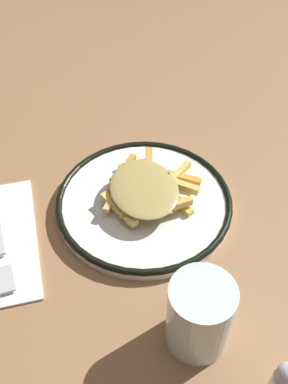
{
  "coord_description": "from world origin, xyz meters",
  "views": [
    {
      "loc": [
        0.09,
        0.49,
        0.57
      ],
      "look_at": [
        0.0,
        0.0,
        0.04
      ],
      "focal_mm": 43.13,
      "sensor_mm": 36.0,
      "label": 1
    }
  ],
  "objects_px": {
    "fries_heap": "(143,190)",
    "salt_shaker": "(284,383)",
    "water_glass": "(199,316)",
    "plate": "(144,202)",
    "fork": "(0,244)"
  },
  "relations": [
    {
      "from": "plate",
      "to": "fork",
      "type": "height_order",
      "value": "plate"
    },
    {
      "from": "plate",
      "to": "salt_shaker",
      "type": "bearing_deg",
      "value": 107.19
    },
    {
      "from": "fork",
      "to": "salt_shaker",
      "type": "xyz_separation_m",
      "value": [
        -0.33,
        0.28,
        0.03
      ]
    },
    {
      "from": "fork",
      "to": "salt_shaker",
      "type": "height_order",
      "value": "salt_shaker"
    },
    {
      "from": "plate",
      "to": "salt_shaker",
      "type": "xyz_separation_m",
      "value": [
        -0.1,
        0.32,
        0.03
      ]
    },
    {
      "from": "salt_shaker",
      "to": "water_glass",
      "type": "bearing_deg",
      "value": -49.68
    },
    {
      "from": "fries_heap",
      "to": "salt_shaker",
      "type": "bearing_deg",
      "value": 106.88
    },
    {
      "from": "fork",
      "to": "water_glass",
      "type": "bearing_deg",
      "value": 142.59
    },
    {
      "from": "plate",
      "to": "fork",
      "type": "distance_m",
      "value": 0.23
    },
    {
      "from": "fries_heap",
      "to": "salt_shaker",
      "type": "xyz_separation_m",
      "value": [
        -0.1,
        0.33,
        0.0
      ]
    },
    {
      "from": "plate",
      "to": "water_glass",
      "type": "bearing_deg",
      "value": 95.83
    },
    {
      "from": "water_glass",
      "to": "fries_heap",
      "type": "bearing_deg",
      "value": -84.36
    },
    {
      "from": "plate",
      "to": "water_glass",
      "type": "xyz_separation_m",
      "value": [
        -0.02,
        0.23,
        0.04
      ]
    },
    {
      "from": "plate",
      "to": "fork",
      "type": "bearing_deg",
      "value": 10.18
    },
    {
      "from": "water_glass",
      "to": "plate",
      "type": "bearing_deg",
      "value": -84.17
    }
  ]
}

